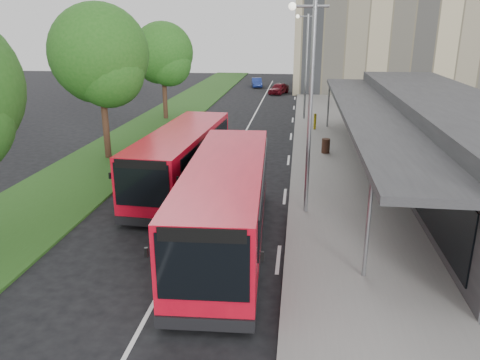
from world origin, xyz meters
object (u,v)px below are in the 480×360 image
at_px(litter_bin, 326,146).
at_px(car_near, 279,88).
at_px(tree_mid, 100,60).
at_px(car_far, 257,82).
at_px(bus_second, 182,159).
at_px(lamp_post_far, 305,60).
at_px(bollard, 315,122).
at_px(tree_far, 163,57).
at_px(lamp_post_near, 308,98).
at_px(bus_main, 226,204).

height_order(litter_bin, car_near, car_near).
bearing_deg(tree_mid, car_far, 80.87).
bearing_deg(car_near, bus_second, -77.01).
xyz_separation_m(lamp_post_far, car_near, (-2.68, 15.15, -4.11)).
relative_size(litter_bin, bollard, 0.76).
relative_size(tree_mid, tree_far, 1.11).
xyz_separation_m(lamp_post_far, bus_second, (-5.60, -17.54, -3.29)).
bearing_deg(tree_far, tree_mid, -90.00).
bearing_deg(litter_bin, lamp_post_near, -97.98).
relative_size(lamp_post_far, car_near, 2.24).
distance_m(tree_mid, litter_bin, 13.57).
bearing_deg(bollard, bus_second, -115.55).
height_order(lamp_post_far, litter_bin, lamp_post_far).
relative_size(tree_far, bollard, 6.77).
distance_m(bollard, car_near, 19.54).
bearing_deg(tree_far, car_far, 76.02).
distance_m(lamp_post_near, bollard, 16.44).
distance_m(tree_mid, bollard, 15.65).
bearing_deg(car_far, tree_far, -112.95).
bearing_deg(litter_bin, tree_mid, -169.68).
distance_m(lamp_post_far, car_far, 22.06).
bearing_deg(bollard, car_near, 100.38).
relative_size(bus_main, car_far, 3.11).
height_order(car_near, car_far, car_near).
bearing_deg(lamp_post_near, bus_second, 156.31).
bearing_deg(tree_far, litter_bin, -38.06).
distance_m(tree_far, bus_second, 17.84).
bearing_deg(lamp_post_near, tree_mid, 147.64).
relative_size(tree_far, bus_main, 0.72).
xyz_separation_m(tree_mid, lamp_post_near, (11.13, -7.05, -0.79)).
height_order(bus_main, bus_second, bus_main).
relative_size(lamp_post_near, car_near, 2.24).
bearing_deg(bus_main, car_far, 91.08).
xyz_separation_m(lamp_post_near, car_near, (-2.68, 35.15, -4.11)).
bearing_deg(bollard, tree_mid, -143.43).
bearing_deg(car_near, tree_mid, -88.64).
bearing_deg(tree_far, lamp_post_far, 4.87).
relative_size(lamp_post_far, bus_second, 0.80).
height_order(bus_main, bollard, bus_main).
bearing_deg(car_far, bus_second, -98.85).
distance_m(lamp_post_near, bus_main, 5.20).
relative_size(tree_mid, lamp_post_near, 1.07).
xyz_separation_m(bus_second, car_near, (2.92, 32.69, -0.82)).
relative_size(tree_mid, bus_main, 0.81).
relative_size(bus_main, car_near, 2.96).
distance_m(tree_mid, tree_far, 12.01).
bearing_deg(bollard, tree_far, 165.37).
bearing_deg(bollard, lamp_post_near, -93.01).
height_order(tree_mid, litter_bin, tree_mid).
height_order(tree_far, lamp_post_far, lamp_post_far).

